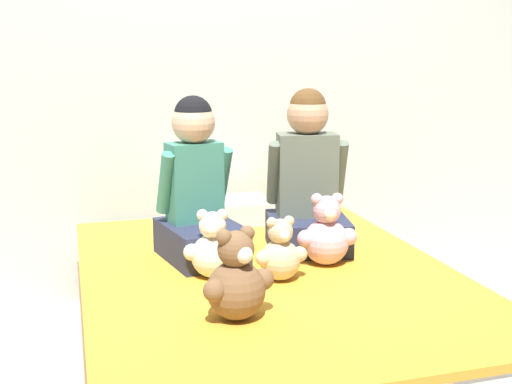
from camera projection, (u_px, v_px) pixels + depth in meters
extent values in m
plane|color=#B2A899|center=(267.00, 376.00, 2.62)|extent=(14.00, 14.00, 0.00)
cube|color=beige|center=(208.00, 61.00, 3.35)|extent=(8.00, 0.06, 2.50)
cube|color=brown|center=(267.00, 347.00, 2.59)|extent=(1.44, 1.87, 0.25)
cube|color=white|center=(268.00, 298.00, 2.55)|extent=(1.41, 1.83, 0.17)
cube|color=gold|center=(268.00, 274.00, 2.53)|extent=(1.42, 1.85, 0.03)
cube|color=#282D47|center=(201.00, 241.00, 2.65)|extent=(0.36, 0.43, 0.15)
cube|color=#3D8470|center=(195.00, 182.00, 2.64)|extent=(0.24, 0.16, 0.33)
sphere|color=#DBAD89|center=(193.00, 122.00, 2.59)|extent=(0.18, 0.18, 0.18)
sphere|color=black|center=(193.00, 115.00, 2.58)|extent=(0.16, 0.16, 0.16)
cylinder|color=#3D8470|center=(166.00, 183.00, 2.58)|extent=(0.08, 0.15, 0.27)
cylinder|color=#3D8470|center=(222.00, 177.00, 2.70)|extent=(0.08, 0.15, 0.27)
cube|color=#282D47|center=(308.00, 233.00, 2.78)|extent=(0.39, 0.39, 0.14)
cube|color=#5B6656|center=(307.00, 175.00, 2.77)|extent=(0.28, 0.19, 0.36)
sphere|color=tan|center=(308.00, 114.00, 2.71)|extent=(0.18, 0.18, 0.18)
sphere|color=brown|center=(308.00, 107.00, 2.71)|extent=(0.16, 0.16, 0.16)
cylinder|color=#5B6656|center=(274.00, 173.00, 2.76)|extent=(0.08, 0.16, 0.29)
cylinder|color=#5B6656|center=(339.00, 172.00, 2.78)|extent=(0.08, 0.16, 0.29)
sphere|color=silver|center=(213.00, 256.00, 2.43)|extent=(0.17, 0.17, 0.17)
sphere|color=silver|center=(213.00, 225.00, 2.40)|extent=(0.10, 0.10, 0.10)
sphere|color=white|center=(212.00, 230.00, 2.36)|extent=(0.05, 0.05, 0.05)
sphere|color=silver|center=(202.00, 215.00, 2.39)|extent=(0.04, 0.04, 0.04)
sphere|color=silver|center=(222.00, 215.00, 2.40)|extent=(0.04, 0.04, 0.04)
sphere|color=silver|center=(192.00, 252.00, 2.41)|extent=(0.06, 0.06, 0.06)
sphere|color=silver|center=(234.00, 251.00, 2.41)|extent=(0.06, 0.06, 0.06)
sphere|color=#DBA3B2|center=(326.00, 242.00, 2.58)|extent=(0.18, 0.18, 0.18)
sphere|color=#DBA3B2|center=(327.00, 210.00, 2.55)|extent=(0.11, 0.11, 0.11)
sphere|color=beige|center=(330.00, 214.00, 2.50)|extent=(0.05, 0.05, 0.05)
sphere|color=#DBA3B2|center=(317.00, 199.00, 2.53)|extent=(0.05, 0.05, 0.05)
sphere|color=#DBA3B2|center=(337.00, 199.00, 2.55)|extent=(0.05, 0.05, 0.05)
sphere|color=#DBA3B2|center=(306.00, 239.00, 2.54)|extent=(0.07, 0.07, 0.07)
sphere|color=#DBA3B2|center=(349.00, 237.00, 2.57)|extent=(0.07, 0.07, 0.07)
sphere|color=#D1B78E|center=(280.00, 260.00, 2.40)|extent=(0.15, 0.15, 0.15)
sphere|color=#D1B78E|center=(280.00, 232.00, 2.38)|extent=(0.10, 0.10, 0.10)
sphere|color=white|center=(285.00, 236.00, 2.34)|extent=(0.04, 0.04, 0.04)
sphere|color=#D1B78E|center=(272.00, 223.00, 2.36)|extent=(0.04, 0.04, 0.04)
sphere|color=#D1B78E|center=(289.00, 221.00, 2.38)|extent=(0.04, 0.04, 0.04)
sphere|color=#D1B78E|center=(263.00, 258.00, 2.36)|extent=(0.06, 0.06, 0.06)
sphere|color=#D1B78E|center=(300.00, 254.00, 2.41)|extent=(0.06, 0.06, 0.06)
sphere|color=brown|center=(236.00, 290.00, 2.05)|extent=(0.19, 0.19, 0.19)
sphere|color=brown|center=(236.00, 249.00, 2.02)|extent=(0.12, 0.12, 0.12)
sphere|color=white|center=(244.00, 255.00, 1.98)|extent=(0.05, 0.05, 0.05)
sphere|color=brown|center=(224.00, 237.00, 1.99)|extent=(0.05, 0.05, 0.05)
sphere|color=brown|center=(247.00, 233.00, 2.03)|extent=(0.05, 0.05, 0.05)
sphere|color=brown|center=(214.00, 291.00, 1.98)|extent=(0.07, 0.07, 0.07)
sphere|color=brown|center=(263.00, 279.00, 2.08)|extent=(0.07, 0.07, 0.07)
cube|color=white|center=(223.00, 211.00, 3.23)|extent=(0.47, 0.28, 0.11)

